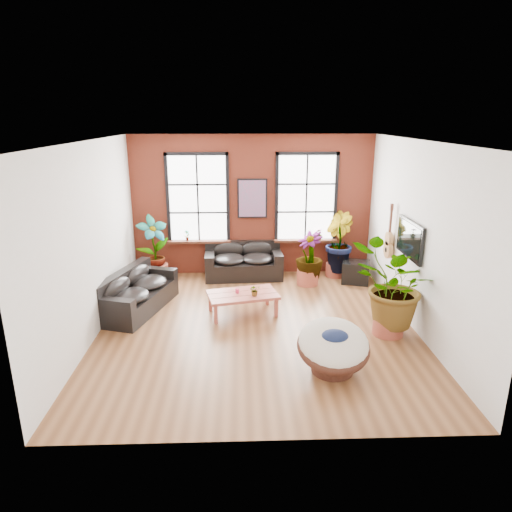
{
  "coord_description": "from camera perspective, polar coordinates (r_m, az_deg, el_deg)",
  "views": [
    {
      "loc": [
        -0.31,
        -8.04,
        3.92
      ],
      "look_at": [
        0.0,
        0.6,
        1.25
      ],
      "focal_mm": 32.0,
      "sensor_mm": 36.0,
      "label": 1
    }
  ],
  "objects": [
    {
      "name": "pot_back_left",
      "position": [
        11.58,
        -12.25,
        -1.98
      ],
      "size": [
        0.6,
        0.6,
        0.4
      ],
      "rotation": [
        0.0,
        0.0,
        0.1
      ],
      "color": "#A14634",
      "rests_on": "ground"
    },
    {
      "name": "floor_plant_back_left",
      "position": [
        11.36,
        -12.66,
        1.27
      ],
      "size": [
        0.94,
        0.88,
        1.48
      ],
      "primitive_type": "imported",
      "rotation": [
        0.0,
        0.0,
        0.61
      ],
      "color": "#1A4C14",
      "rests_on": "ground"
    },
    {
      "name": "coffee_table",
      "position": [
        9.35,
        -1.69,
        -4.99
      ],
      "size": [
        1.54,
        1.09,
        0.54
      ],
      "rotation": [
        0.0,
        0.0,
        0.23
      ],
      "color": "#A5493B",
      "rests_on": "ground"
    },
    {
      "name": "tv_wall_unit",
      "position": [
        9.53,
        17.93,
        1.86
      ],
      "size": [
        0.13,
        1.86,
        1.2
      ],
      "color": "black",
      "rests_on": "room"
    },
    {
      "name": "floor_plant_right_wall",
      "position": [
        8.63,
        16.82,
        -3.71
      ],
      "size": [
        1.85,
        1.77,
        1.59
      ],
      "primitive_type": "imported",
      "rotation": [
        0.0,
        0.0,
        3.64
      ],
      "color": "#1A4C14",
      "rests_on": "ground"
    },
    {
      "name": "pot_mid",
      "position": [
        11.1,
        6.47,
        -2.61
      ],
      "size": [
        0.68,
        0.68,
        0.38
      ],
      "rotation": [
        0.0,
        0.0,
        -0.4
      ],
      "color": "#A14634",
      "rests_on": "ground"
    },
    {
      "name": "table_plant",
      "position": [
        9.17,
        -0.14,
        -4.28
      ],
      "size": [
        0.26,
        0.24,
        0.24
      ],
      "primitive_type": "imported",
      "rotation": [
        0.0,
        0.0,
        0.27
      ],
      "color": "#1A4C14",
      "rests_on": "coffee_table"
    },
    {
      "name": "sill_plant_left",
      "position": [
        11.61,
        -8.62,
        2.58
      ],
      "size": [
        0.17,
        0.17,
        0.27
      ],
      "primitive_type": "imported",
      "rotation": [
        0.0,
        0.0,
        0.79
      ],
      "color": "#1A4C14",
      "rests_on": "room"
    },
    {
      "name": "media_box",
      "position": [
        11.38,
        12.35,
        -1.98
      ],
      "size": [
        0.76,
        0.69,
        0.53
      ],
      "rotation": [
        0.0,
        0.0,
        -0.28
      ],
      "color": "black",
      "rests_on": "ground"
    },
    {
      "name": "floor_plant_mid",
      "position": [
        10.94,
        6.7,
        0.06
      ],
      "size": [
        0.91,
        0.91,
        1.17
      ],
      "primitive_type": "imported",
      "rotation": [
        0.0,
        0.0,
        5.32
      ],
      "color": "#1A4C14",
      "rests_on": "ground"
    },
    {
      "name": "sill_plant_right",
      "position": [
        11.71,
        7.91,
        2.73
      ],
      "size": [
        0.19,
        0.19,
        0.27
      ],
      "primitive_type": "imported",
      "rotation": [
        0.0,
        0.0,
        3.49
      ],
      "color": "#1A4C14",
      "rests_on": "room"
    },
    {
      "name": "poster",
      "position": [
        11.4,
        -0.47,
        7.2
      ],
      "size": [
        0.74,
        0.06,
        0.98
      ],
      "color": "black",
      "rests_on": "room"
    },
    {
      "name": "papasan_chair",
      "position": [
        7.42,
        9.64,
        -11.05
      ],
      "size": [
        1.16,
        1.18,
        0.86
      ],
      "rotation": [
        0.0,
        0.0,
        -0.01
      ],
      "color": "#452318",
      "rests_on": "ground"
    },
    {
      "name": "pot_right_wall",
      "position": [
        8.93,
        16.2,
        -8.13
      ],
      "size": [
        0.71,
        0.71,
        0.42
      ],
      "rotation": [
        0.0,
        0.0,
        -0.3
      ],
      "color": "#A14634",
      "rests_on": "ground"
    },
    {
      "name": "sofa_back",
      "position": [
        11.51,
        -1.59,
        -0.67
      ],
      "size": [
        1.95,
        1.02,
        0.88
      ],
      "rotation": [
        0.0,
        0.0,
        0.05
      ],
      "color": "black",
      "rests_on": "ground"
    },
    {
      "name": "room",
      "position": [
        8.48,
        0.11,
        2.3
      ],
      "size": [
        6.04,
        6.54,
        3.54
      ],
      "color": "brown",
      "rests_on": "ground"
    },
    {
      "name": "floor_plant_back_right",
      "position": [
        11.58,
        10.16,
        1.75
      ],
      "size": [
        0.84,
        0.95,
        1.49
      ],
      "primitive_type": "imported",
      "rotation": [
        0.0,
        0.0,
        1.81
      ],
      "color": "#1A4C14",
      "rests_on": "ground"
    },
    {
      "name": "sofa_left",
      "position": [
        9.88,
        -14.82,
        -4.47
      ],
      "size": [
        1.45,
        2.26,
        0.83
      ],
      "rotation": [
        0.0,
        0.0,
        1.28
      ],
      "color": "black",
      "rests_on": "ground"
    },
    {
      "name": "pot_back_right",
      "position": [
        11.77,
        9.86,
        -1.68
      ],
      "size": [
        0.57,
        0.57,
        0.35
      ],
      "rotation": [
        0.0,
        0.0,
        0.23
      ],
      "color": "#A14634",
      "rests_on": "ground"
    }
  ]
}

